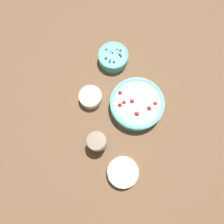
{
  "coord_description": "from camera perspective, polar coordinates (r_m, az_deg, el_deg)",
  "views": [
    {
      "loc": [
        -0.3,
        -0.1,
        1.07
      ],
      "look_at": [
        -0.06,
        0.04,
        0.04
      ],
      "focal_mm": 35.0,
      "sensor_mm": 36.0,
      "label": 1
    }
  ],
  "objects": [
    {
      "name": "ground_plane",
      "position": [
        1.12,
        3.22,
        0.89
      ],
      "size": [
        4.0,
        4.0,
        0.0
      ],
      "primitive_type": "plane",
      "color": "brown"
    },
    {
      "name": "bowl_strawberries",
      "position": [
        1.09,
        6.48,
        2.11
      ],
      "size": [
        0.27,
        0.27,
        0.08
      ],
      "color": "#56B7A8",
      "rests_on": "ground_plane"
    },
    {
      "name": "bowl_blueberries",
      "position": [
        1.19,
        0.32,
        14.17
      ],
      "size": [
        0.16,
        0.16,
        0.07
      ],
      "color": "#47AD9E",
      "rests_on": "ground_plane"
    },
    {
      "name": "bowl_bananas",
      "position": [
        1.04,
        2.84,
        -15.41
      ],
      "size": [
        0.14,
        0.14,
        0.05
      ],
      "color": "white",
      "rests_on": "ground_plane"
    },
    {
      "name": "bowl_cream",
      "position": [
        1.1,
        -5.66,
        3.95
      ],
      "size": [
        0.11,
        0.11,
        0.06
      ],
      "color": "white",
      "rests_on": "ground_plane"
    },
    {
      "name": "jar_chocolate",
      "position": [
        1.04,
        -3.97,
        -7.89
      ],
      "size": [
        0.09,
        0.09,
        0.1
      ],
      "color": "brown",
      "rests_on": "ground_plane"
    }
  ]
}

